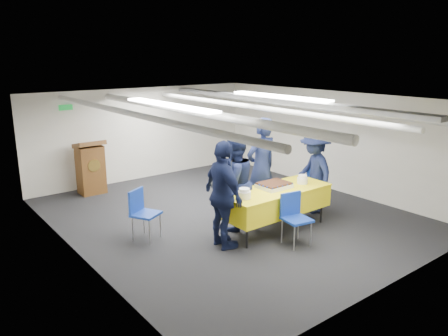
{
  "coord_description": "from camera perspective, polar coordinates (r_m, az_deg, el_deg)",
  "views": [
    {
      "loc": [
        -5.1,
        -6.39,
        3.09
      ],
      "look_at": [
        -0.28,
        -0.2,
        1.05
      ],
      "focal_mm": 35.0,
      "sensor_mm": 36.0,
      "label": 1
    }
  ],
  "objects": [
    {
      "name": "ground",
      "position": [
        8.74,
        0.65,
        -6.13
      ],
      "size": [
        7.0,
        7.0,
        0.0
      ],
      "primitive_type": "plane",
      "color": "black",
      "rests_on": "ground"
    },
    {
      "name": "room_shell",
      "position": [
        8.65,
        -0.52,
        6.08
      ],
      "size": [
        6.0,
        7.0,
        2.3
      ],
      "color": "silver",
      "rests_on": "ground"
    },
    {
      "name": "serving_table",
      "position": [
        7.91,
        6.77,
        -4.19
      ],
      "size": [
        2.09,
        0.83,
        0.77
      ],
      "color": "black",
      "rests_on": "ground"
    },
    {
      "name": "sheet_cake",
      "position": [
        7.9,
        6.56,
        -2.23
      ],
      "size": [
        0.57,
        0.44,
        0.1
      ],
      "color": "white",
      "rests_on": "serving_table"
    },
    {
      "name": "plate_stack_left",
      "position": [
        7.27,
        2.67,
        -3.38
      ],
      "size": [
        0.22,
        0.22,
        0.17
      ],
      "color": "white",
      "rests_on": "serving_table"
    },
    {
      "name": "plate_stack_right",
      "position": [
        8.23,
        10.2,
        -1.49
      ],
      "size": [
        0.2,
        0.2,
        0.16
      ],
      "color": "white",
      "rests_on": "serving_table"
    },
    {
      "name": "podium",
      "position": [
        10.36,
        -17.03,
        0.11
      ],
      "size": [
        0.62,
        0.53,
        1.25
      ],
      "color": "brown",
      "rests_on": "ground"
    },
    {
      "name": "chair_near",
      "position": [
        7.39,
        9.11,
        -5.86
      ],
      "size": [
        0.49,
        0.49,
        0.87
      ],
      "color": "gray",
      "rests_on": "ground"
    },
    {
      "name": "chair_right",
      "position": [
        9.18,
        11.66,
        -1.91
      ],
      "size": [
        0.54,
        0.54,
        0.87
      ],
      "color": "gray",
      "rests_on": "ground"
    },
    {
      "name": "chair_left",
      "position": [
        7.63,
        -10.71,
        -5.27
      ],
      "size": [
        0.57,
        0.57,
        0.87
      ],
      "color": "gray",
      "rests_on": "ground"
    },
    {
      "name": "sailor_a",
      "position": [
        8.47,
        4.88,
        0.06
      ],
      "size": [
        0.72,
        0.49,
        1.95
      ],
      "primitive_type": "imported",
      "rotation": [
        0.0,
        0.0,
        3.17
      ],
      "color": "black",
      "rests_on": "ground"
    },
    {
      "name": "sailor_b",
      "position": [
        7.81,
        1.35,
        -1.98
      ],
      "size": [
        0.86,
        0.67,
        1.73
      ],
      "primitive_type": "imported",
      "rotation": [
        0.0,
        0.0,
        3.16
      ],
      "color": "black",
      "rests_on": "ground"
    },
    {
      "name": "sailor_c",
      "position": [
        7.04,
        -0.07,
        -3.6
      ],
      "size": [
        0.58,
        1.1,
        1.79
      ],
      "primitive_type": "imported",
      "rotation": [
        0.0,
        0.0,
        1.43
      ],
      "color": "black",
      "rests_on": "ground"
    },
    {
      "name": "sailor_d",
      "position": [
        8.87,
        11.65,
        -0.48
      ],
      "size": [
        0.95,
        1.22,
        1.66
      ],
      "primitive_type": "imported",
      "rotation": [
        0.0,
        0.0,
        -1.92
      ],
      "color": "black",
      "rests_on": "ground"
    }
  ]
}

